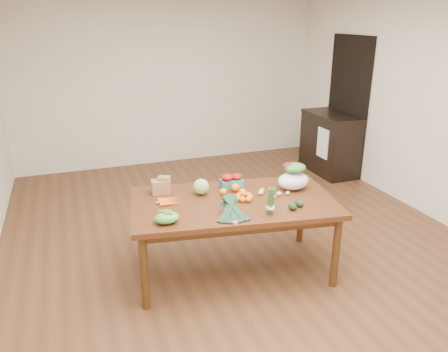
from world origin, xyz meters
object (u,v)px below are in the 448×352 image
object	(u,v)px
kale_bunch	(233,210)
salad_bag	(293,178)
cabinet	(330,143)
dining_table	(233,236)
asparagus_bundle	(271,201)
paper_bag	(160,185)
cabbage	(201,187)
mandarin_cluster	(244,195)

from	to	relation	value
kale_bunch	salad_bag	xyz separation A→B (m)	(0.80, 0.42, 0.04)
cabinet	dining_table	bearing A→B (deg)	-138.56
asparagus_bundle	salad_bag	bearing A→B (deg)	52.85
paper_bag	cabbage	world-z (taller)	paper_bag
cabinet	cabbage	size ratio (longest dim) A/B	6.63
dining_table	salad_bag	world-z (taller)	salad_bag
cabbage	mandarin_cluster	xyz separation A→B (m)	(0.33, -0.26, -0.03)
salad_bag	cabbage	bearing A→B (deg)	168.28
cabbage	cabinet	bearing A→B (deg)	35.60
paper_bag	salad_bag	size ratio (longest dim) A/B	0.71
paper_bag	kale_bunch	bearing A→B (deg)	-59.22
cabinet	asparagus_bundle	world-z (taller)	asparagus_bundle
cabinet	salad_bag	bearing A→B (deg)	-130.58
mandarin_cluster	asparagus_bundle	size ratio (longest dim) A/B	0.72
salad_bag	paper_bag	bearing A→B (deg)	164.62
cabinet	kale_bunch	size ratio (longest dim) A/B	2.55
mandarin_cluster	dining_table	bearing A→B (deg)	170.50
asparagus_bundle	salad_bag	size ratio (longest dim) A/B	0.79
paper_bag	asparagus_bundle	size ratio (longest dim) A/B	0.90
cabinet	paper_bag	bearing A→B (deg)	-149.89
dining_table	asparagus_bundle	size ratio (longest dim) A/B	7.49
cabbage	mandarin_cluster	distance (m)	0.42
paper_bag	mandarin_cluster	size ratio (longest dim) A/B	1.25
mandarin_cluster	kale_bunch	bearing A→B (deg)	-125.08
dining_table	paper_bag	world-z (taller)	paper_bag
mandarin_cluster	kale_bunch	distance (m)	0.42
cabinet	salad_bag	xyz separation A→B (m)	(-1.82, -2.13, 0.40)
cabbage	paper_bag	bearing A→B (deg)	156.16
asparagus_bundle	cabbage	bearing A→B (deg)	132.83
paper_bag	asparagus_bundle	bearing A→B (deg)	-45.15
dining_table	salad_bag	xyz separation A→B (m)	(0.65, 0.06, 0.50)
mandarin_cluster	salad_bag	xyz separation A→B (m)	(0.56, 0.07, 0.08)
cabbage	dining_table	bearing A→B (deg)	-45.28
cabinet	asparagus_bundle	xyz separation A→B (m)	(-2.29, -2.57, 0.40)
salad_bag	asparagus_bundle	bearing A→B (deg)	-135.96
cabinet	paper_bag	world-z (taller)	cabinet
paper_bag	salad_bag	world-z (taller)	salad_bag
cabbage	mandarin_cluster	world-z (taller)	cabbage
cabinet	cabbage	bearing A→B (deg)	-144.40
cabbage	mandarin_cluster	bearing A→B (deg)	-37.60
cabinet	salad_bag	size ratio (longest dim) A/B	3.23
cabinet	asparagus_bundle	bearing A→B (deg)	-131.59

